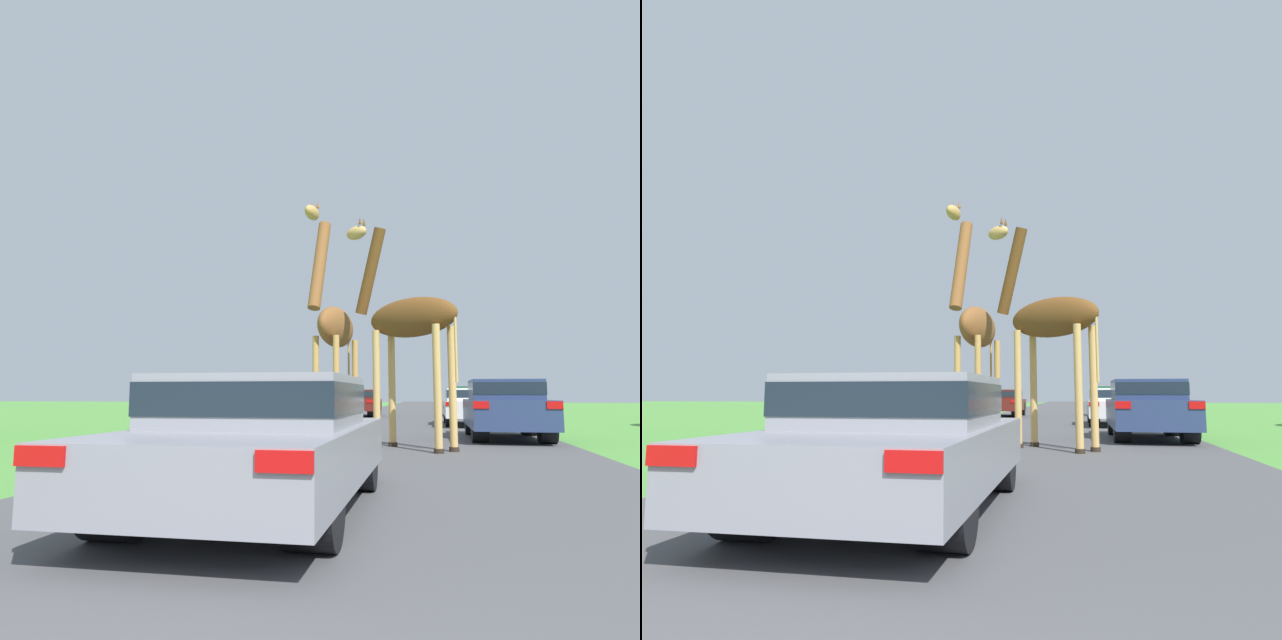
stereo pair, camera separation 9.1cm
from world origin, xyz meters
The scene contains 8 objects.
road centered at (0.00, 30.00, 0.00)m, with size 7.16×120.00×0.00m.
giraffe_near_road centered at (-1.45, 12.32, 2.60)m, with size 0.90×2.71×5.21m.
giraffe_companion centered at (0.25, 10.94, 2.50)m, with size 2.51×1.96×4.92m.
car_lead_maroon centered at (-0.83, 4.73, 0.66)m, with size 1.84×4.19×1.22m.
car_queue_right centered at (2.01, 20.31, 0.71)m, with size 1.77×4.66×1.27m.
car_queue_left centered at (2.55, 29.30, 0.77)m, with size 1.78×4.40×1.45m.
car_far_ahead centered at (-2.85, 27.80, 0.71)m, with size 1.92×4.13×1.29m.
car_verge_right centered at (2.44, 14.03, 0.76)m, with size 1.77×4.22×1.41m.
Camera 1 is at (0.73, -0.45, 1.05)m, focal length 32.00 mm.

